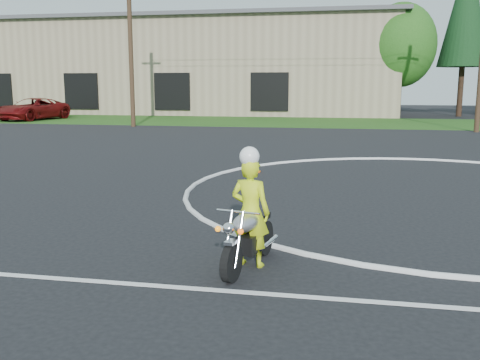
# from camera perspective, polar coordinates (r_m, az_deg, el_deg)

# --- Properties ---
(ground) EXTENTS (120.00, 120.00, 0.00)m
(ground) POSITION_cam_1_polar(r_m,az_deg,el_deg) (10.89, 22.37, -4.51)
(ground) COLOR black
(ground) RESTS_ON ground
(grass_strip) EXTENTS (120.00, 10.00, 0.02)m
(grass_strip) POSITION_cam_1_polar(r_m,az_deg,el_deg) (37.49, 14.36, 5.92)
(grass_strip) COLOR #1E4714
(grass_strip) RESTS_ON ground
(primary_motorcycle) EXTENTS (0.73, 1.78, 0.95)m
(primary_motorcycle) POSITION_cam_1_polar(r_m,az_deg,el_deg) (7.69, 0.90, -6.13)
(primary_motorcycle) COLOR black
(primary_motorcycle) RESTS_ON ground
(rider_primary_grp) EXTENTS (0.65, 0.49, 1.76)m
(rider_primary_grp) POSITION_cam_1_polar(r_m,az_deg,el_deg) (7.71, 1.11, -3.10)
(rider_primary_grp) COLOR #D4EB18
(rider_primary_grp) RESTS_ON ground
(pickup_grp) EXTENTS (3.65, 6.11, 1.59)m
(pickup_grp) POSITION_cam_1_polar(r_m,az_deg,el_deg) (42.23, -21.24, 7.06)
(pickup_grp) COLOR #610B0C
(pickup_grp) RESTS_ON ground
(warehouse) EXTENTS (41.00, 17.00, 8.30)m
(warehouse) POSITION_cam_1_polar(r_m,az_deg,el_deg) (52.77, -6.63, 11.84)
(warehouse) COLOR tan
(warehouse) RESTS_ON ground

